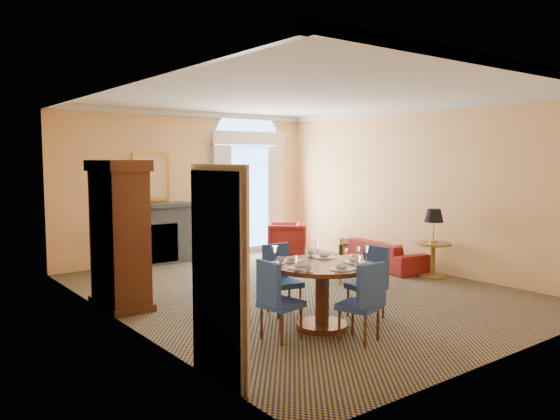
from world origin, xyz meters
TOP-DOWN VIEW (x-y plane):
  - ground at (0.00, 0.00)m, footprint 7.50×7.50m
  - room_envelope at (-0.03, 0.67)m, footprint 6.04×7.52m
  - armoire at (-2.72, 0.78)m, footprint 0.62×1.10m
  - dining_table at (-1.04, -1.76)m, footprint 1.34×1.34m
  - dining_chair_north at (-1.04, -0.86)m, footprint 0.51×0.51m
  - dining_chair_south at (-1.05, -2.51)m, footprint 0.54×0.54m
  - dining_chair_east at (-0.15, -1.76)m, footprint 0.46×0.45m
  - dining_chair_west at (-1.82, -1.79)m, footprint 0.49×0.49m
  - sofa at (2.55, 0.41)m, footprint 1.02×1.97m
  - armchair at (1.84, 2.66)m, footprint 1.16×1.15m
  - coffee_table at (1.18, 0.04)m, footprint 0.85×0.53m
  - side_table at (2.60, -0.72)m, footprint 0.64×0.64m

SIDE VIEW (x-z plane):
  - ground at x=0.00m, z-range 0.00..0.00m
  - sofa at x=2.55m, z-range 0.00..0.55m
  - armchair at x=1.84m, z-range 0.00..0.76m
  - coffee_table at x=1.18m, z-range 0.02..0.76m
  - dining_chair_north at x=-1.04m, z-range 0.07..1.04m
  - dining_chair_south at x=-1.05m, z-range 0.07..1.04m
  - dining_chair_east at x=-0.15m, z-range 0.07..1.04m
  - dining_chair_west at x=-1.82m, z-range 0.07..1.04m
  - dining_table at x=-1.04m, z-range 0.10..1.15m
  - side_table at x=2.60m, z-range 0.16..1.39m
  - armoire at x=-2.72m, z-range -0.04..2.12m
  - room_envelope at x=-0.03m, z-range 0.78..4.23m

